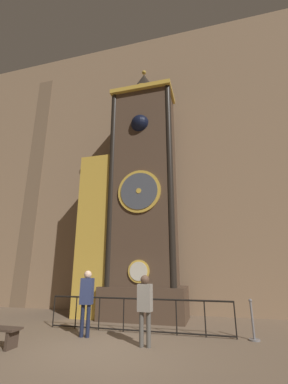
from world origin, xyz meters
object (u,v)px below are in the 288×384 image
(visitor_far, at_px, (145,302))
(stanchion_post, at_px, (253,327))
(visitor_near, at_px, (87,296))
(clock_tower, at_px, (134,199))

(visitor_far, relative_size, stanchion_post, 1.62)
(visitor_near, height_order, stanchion_post, visitor_near)
(clock_tower, relative_size, stanchion_post, 10.91)
(clock_tower, xyz_separation_m, stanchion_post, (3.93, -1.95, -4.26))
(visitor_near, xyz_separation_m, visitor_far, (1.83, -0.46, -0.06))
(visitor_far, distance_m, stanchion_post, 2.98)
(clock_tower, distance_m, visitor_near, 4.54)
(visitor_far, height_order, stanchion_post, visitor_far)
(visitor_far, bearing_deg, clock_tower, 118.42)
(clock_tower, distance_m, stanchion_post, 6.11)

